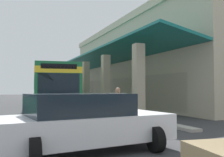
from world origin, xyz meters
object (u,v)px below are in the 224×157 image
at_px(parked_sedan_white, 85,122).
at_px(pedestrian, 118,106).
at_px(potted_palm, 73,98).
at_px(transit_bus, 52,85).

distance_m(parked_sedan_white, pedestrian, 4.06).
xyz_separation_m(parked_sedan_white, potted_palm, (-25.36, 5.74, -0.22)).
relative_size(parked_sedan_white, potted_palm, 2.01).
height_order(parked_sedan_white, potted_palm, potted_palm).
height_order(transit_bus, potted_palm, transit_bus).
bearing_deg(pedestrian, potted_palm, 171.22).
height_order(pedestrian, potted_palm, potted_palm).
distance_m(transit_bus, pedestrian, 10.12).
bearing_deg(parked_sedan_white, transit_bus, 174.42).
height_order(parked_sedan_white, pedestrian, pedestrian).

